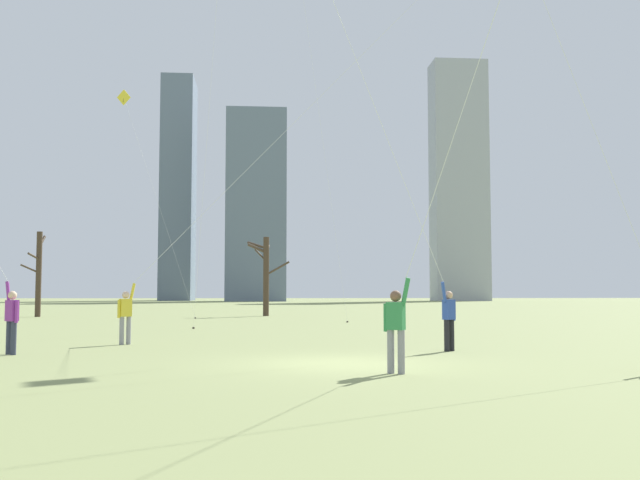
{
  "coord_description": "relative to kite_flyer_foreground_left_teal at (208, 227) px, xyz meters",
  "views": [
    {
      "loc": [
        -1.82,
        -16.5,
        1.57
      ],
      "look_at": [
        0.0,
        6.0,
        3.19
      ],
      "focal_mm": 41.48,
      "sensor_mm": 36.0,
      "label": 1
    }
  ],
  "objects": [
    {
      "name": "bare_tree_far_right_edge",
      "position": [
        -12.84,
        26.0,
        -0.78
      ],
      "size": [
        1.34,
        1.87,
        5.6
      ],
      "color": "#423326",
      "rests_on": "ground"
    },
    {
      "name": "kite_flyer_midfield_left_purple",
      "position": [
        4.7,
        -4.84,
        2.34
      ],
      "size": [
        9.52,
        3.2,
        22.45
      ],
      "color": "black",
      "rests_on": "ground"
    },
    {
      "name": "kite_flyer_midfield_center_white",
      "position": [
        8.49,
        -8.42,
        2.6
      ],
      "size": [
        6.09,
        4.83,
        22.54
      ],
      "color": "#726656",
      "rests_on": "ground"
    },
    {
      "name": "distant_kite_drifting_right_yellow",
      "position": [
        -6.75,
        23.53,
        9.34
      ],
      "size": [
        5.42,
        2.08,
        14.67
      ],
      "color": "yellow",
      "rests_on": "ground"
    },
    {
      "name": "skyline_tall_tower",
      "position": [
        0.87,
        115.61,
        14.15
      ],
      "size": [
        11.14,
        11.35,
        35.71
      ],
      "color": "slate",
      "rests_on": "ground"
    },
    {
      "name": "skyline_wide_slab",
      "position": [
        -15.11,
        128.03,
        18.97
      ],
      "size": [
        6.37,
        11.49,
        45.35
      ],
      "color": "slate",
      "rests_on": "ground"
    },
    {
      "name": "kite_flyer_foreground_left_teal",
      "position": [
        0.0,
        0.0,
        0.0
      ],
      "size": [
        13.68,
        5.06,
        16.36
      ],
      "color": "gray",
      "rests_on": "ground"
    },
    {
      "name": "ground_plane",
      "position": [
        3.52,
        -7.4,
        -3.7
      ],
      "size": [
        400.0,
        400.0,
        0.0
      ],
      "primitive_type": "plane",
      "color": "#848E56"
    },
    {
      "name": "kite_flyer_far_back_blue",
      "position": [
        5.12,
        -10.58,
        0.04
      ],
      "size": [
        6.04,
        8.12,
        21.94
      ],
      "color": "gray",
      "rests_on": "ground"
    },
    {
      "name": "skyline_slender_spire",
      "position": [
        40.86,
        118.44,
        20.03
      ],
      "size": [
        10.63,
        6.64,
        47.47
      ],
      "color": "#9EA3AD",
      "rests_on": "ground"
    },
    {
      "name": "bare_tree_rightmost",
      "position": [
        2.06,
        26.58,
        -0.71
      ],
      "size": [
        2.93,
        1.65,
        5.37
      ],
      "color": "#423326",
      "rests_on": "ground"
    }
  ]
}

